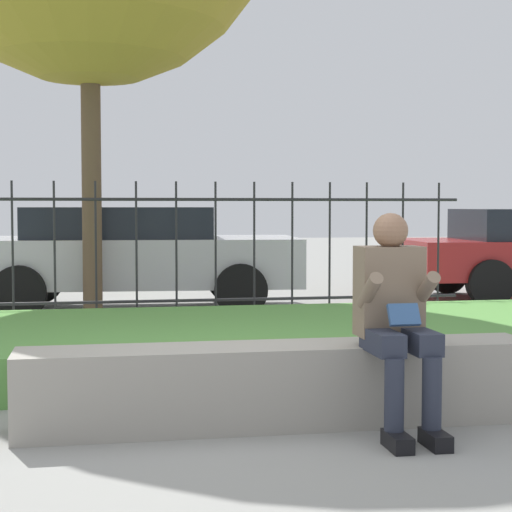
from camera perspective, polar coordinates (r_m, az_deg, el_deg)
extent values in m
plane|color=gray|center=(5.26, -1.32, -11.35)|extent=(60.00, 60.00, 0.00)
cube|color=gray|center=(5.25, 1.62, -8.60)|extent=(3.15, 0.45, 0.49)
cube|color=slate|center=(5.30, 1.61, -10.79)|extent=(3.03, 0.42, 0.08)
cube|color=black|center=(4.85, 9.41, -12.10)|extent=(0.11, 0.26, 0.09)
cylinder|color=#282D3D|center=(4.85, 9.20, -9.11)|extent=(0.11, 0.11, 0.40)
cube|color=#282D3D|center=(4.99, 8.42, -5.68)|extent=(0.15, 0.42, 0.13)
cube|color=black|center=(4.93, 11.87, -11.89)|extent=(0.11, 0.26, 0.09)
cylinder|color=#282D3D|center=(4.92, 11.64, -8.94)|extent=(0.11, 0.11, 0.40)
cube|color=#282D3D|center=(5.07, 10.79, -5.57)|extent=(0.15, 0.42, 0.13)
cube|color=#7A6651|center=(5.19, 8.85, -2.33)|extent=(0.38, 0.24, 0.54)
sphere|color=#8C664C|center=(5.15, 8.96, 1.69)|extent=(0.21, 0.21, 0.21)
cylinder|color=#7A6651|center=(4.98, 7.60, -2.32)|extent=(0.08, 0.29, 0.24)
cylinder|color=#7A6651|center=(5.10, 11.26, -2.23)|extent=(0.08, 0.29, 0.24)
cube|color=#335689|center=(4.96, 9.83, -3.88)|extent=(0.18, 0.09, 0.13)
cube|color=#569342|center=(7.23, -3.89, -5.95)|extent=(8.35, 2.72, 0.34)
cylinder|color=#232326|center=(9.22, -5.31, -2.99)|extent=(6.35, 0.03, 0.03)
cylinder|color=#232326|center=(9.16, -5.35, 3.78)|extent=(6.35, 0.03, 0.03)
cylinder|color=#232326|center=(9.18, -15.91, -0.12)|extent=(0.02, 0.02, 1.60)
cylinder|color=#232326|center=(9.15, -13.27, -0.09)|extent=(0.02, 0.02, 1.60)
cylinder|color=#232326|center=(9.14, -10.62, -0.07)|extent=(0.02, 0.02, 1.60)
cylinder|color=#232326|center=(9.15, -7.97, -0.04)|extent=(0.02, 0.02, 1.60)
cylinder|color=#232326|center=(9.18, -5.33, -0.01)|extent=(0.02, 0.02, 1.60)
cylinder|color=#232326|center=(9.22, -2.71, 0.02)|extent=(0.02, 0.02, 1.60)
cylinder|color=#232326|center=(9.29, -0.12, 0.04)|extent=(0.02, 0.02, 1.60)
cylinder|color=#232326|center=(9.37, 2.43, 0.07)|extent=(0.02, 0.02, 1.60)
cylinder|color=#232326|center=(9.47, 4.93, 0.10)|extent=(0.02, 0.02, 1.60)
cylinder|color=#232326|center=(9.59, 7.37, 0.12)|extent=(0.02, 0.02, 1.60)
cylinder|color=#232326|center=(9.73, 9.74, 0.15)|extent=(0.02, 0.02, 1.60)
cylinder|color=#232326|center=(9.88, 12.05, 0.17)|extent=(0.02, 0.02, 1.60)
cube|color=#B7B7BC|center=(11.10, -8.17, -0.34)|extent=(4.32, 2.04, 0.61)
cube|color=black|center=(11.08, -9.06, 2.22)|extent=(2.41, 1.70, 0.39)
cylinder|color=black|center=(10.30, -1.03, -2.29)|extent=(0.66, 0.24, 0.64)
cylinder|color=black|center=(12.01, -1.79, -1.49)|extent=(0.66, 0.24, 0.64)
cylinder|color=black|center=(10.39, -15.51, -2.36)|extent=(0.66, 0.24, 0.64)
cylinder|color=black|center=(12.08, -14.22, -1.56)|extent=(0.66, 0.24, 0.64)
cylinder|color=black|center=(11.78, 15.35, -1.74)|extent=(0.64, 0.24, 0.63)
cylinder|color=black|center=(13.40, 12.57, -1.10)|extent=(0.64, 0.24, 0.63)
cylinder|color=brown|center=(9.96, -10.92, 6.18)|extent=(0.22, 0.22, 3.67)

